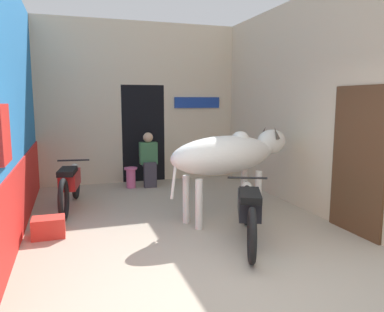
% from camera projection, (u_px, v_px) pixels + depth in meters
% --- Properties ---
extents(ground_plane, '(30.00, 30.00, 0.00)m').
position_uv_depth(ground_plane, '(239.00, 289.00, 3.79)').
color(ground_plane, tan).
extents(wall_left_shopfront, '(0.25, 5.40, 3.66)m').
position_uv_depth(wall_left_shopfront, '(10.00, 109.00, 5.34)').
color(wall_left_shopfront, '#236BAD').
rests_on(wall_left_shopfront, ground_plane).
extents(wall_back_with_doorway, '(4.56, 0.93, 3.66)m').
position_uv_depth(wall_back_with_doorway, '(140.00, 114.00, 8.88)').
color(wall_back_with_doorway, beige).
rests_on(wall_back_with_doorway, ground_plane).
extents(wall_right_with_door, '(0.22, 5.40, 3.66)m').
position_uv_depth(wall_right_with_door, '(298.00, 105.00, 6.74)').
color(wall_right_with_door, beige).
rests_on(wall_right_with_door, ground_plane).
extents(cow, '(2.33, 1.12, 1.46)m').
position_uv_depth(cow, '(230.00, 155.00, 5.95)').
color(cow, silver).
rests_on(cow, ground_plane).
extents(motorcycle_near, '(0.94, 1.92, 0.78)m').
position_uv_depth(motorcycle_near, '(249.00, 209.00, 5.02)').
color(motorcycle_near, black).
rests_on(motorcycle_near, ground_plane).
extents(motorcycle_far, '(0.58, 2.06, 0.79)m').
position_uv_depth(motorcycle_far, '(70.00, 183.00, 6.55)').
color(motorcycle_far, black).
rests_on(motorcycle_far, ground_plane).
extents(shopkeeper_seated, '(0.38, 0.34, 1.20)m').
position_uv_depth(shopkeeper_seated, '(149.00, 158.00, 8.25)').
color(shopkeeper_seated, '#3D3842').
rests_on(shopkeeper_seated, ground_plane).
extents(plastic_stool, '(0.28, 0.28, 0.45)m').
position_uv_depth(plastic_stool, '(131.00, 177.00, 8.16)').
color(plastic_stool, '#DB6093').
rests_on(plastic_stool, ground_plane).
extents(crate, '(0.44, 0.32, 0.28)m').
position_uv_depth(crate, '(49.00, 227.00, 5.22)').
color(crate, red).
rests_on(crate, ground_plane).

